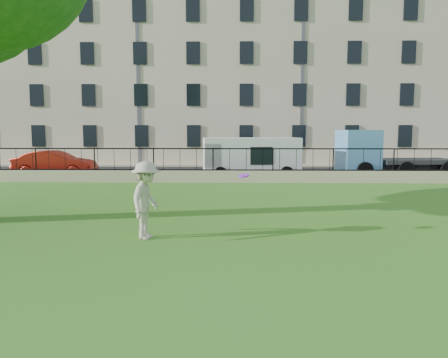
{
  "coord_description": "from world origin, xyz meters",
  "views": [
    {
      "loc": [
        1.06,
        -9.84,
        2.61
      ],
      "look_at": [
        0.75,
        3.5,
        1.12
      ],
      "focal_mm": 35.0,
      "sensor_mm": 36.0,
      "label": 1
    }
  ],
  "objects_px": {
    "red_sedan": "(55,164)",
    "blue_truck": "(394,153)",
    "white_van": "(251,158)",
    "man": "(146,200)",
    "frisbee": "(244,176)"
  },
  "relations": [
    {
      "from": "red_sedan",
      "to": "blue_truck",
      "type": "height_order",
      "value": "blue_truck"
    },
    {
      "from": "white_van",
      "to": "blue_truck",
      "type": "bearing_deg",
      "value": 0.36
    },
    {
      "from": "red_sedan",
      "to": "blue_truck",
      "type": "distance_m",
      "value": 19.28
    },
    {
      "from": "man",
      "to": "blue_truck",
      "type": "height_order",
      "value": "blue_truck"
    },
    {
      "from": "frisbee",
      "to": "red_sedan",
      "type": "xyz_separation_m",
      "value": [
        -10.31,
        13.59,
        -0.78
      ]
    },
    {
      "from": "frisbee",
      "to": "red_sedan",
      "type": "bearing_deg",
      "value": 127.18
    },
    {
      "from": "blue_truck",
      "to": "frisbee",
      "type": "bearing_deg",
      "value": -127.51
    },
    {
      "from": "frisbee",
      "to": "red_sedan",
      "type": "distance_m",
      "value": 17.08
    },
    {
      "from": "red_sedan",
      "to": "white_van",
      "type": "xyz_separation_m",
      "value": [
        11.01,
        0.0,
        0.37
      ]
    },
    {
      "from": "blue_truck",
      "to": "white_van",
      "type": "bearing_deg",
      "value": -179.11
    },
    {
      "from": "white_van",
      "to": "blue_truck",
      "type": "relative_size",
      "value": 0.84
    },
    {
      "from": "frisbee",
      "to": "white_van",
      "type": "xyz_separation_m",
      "value": [
        0.7,
        13.59,
        -0.41
      ]
    },
    {
      "from": "man",
      "to": "frisbee",
      "type": "distance_m",
      "value": 2.44
    },
    {
      "from": "blue_truck",
      "to": "man",
      "type": "bearing_deg",
      "value": -133.21
    },
    {
      "from": "white_van",
      "to": "man",
      "type": "bearing_deg",
      "value": -108.99
    }
  ]
}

